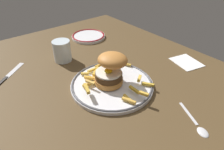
{
  "coord_description": "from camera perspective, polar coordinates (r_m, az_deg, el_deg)",
  "views": [
    {
      "loc": [
        42.01,
        -35.15,
        40.97
      ],
      "look_at": [
        0.71,
        -2.0,
        4.6
      ],
      "focal_mm": 31.37,
      "sensor_mm": 36.0,
      "label": 1
    }
  ],
  "objects": [
    {
      "name": "fries_pile",
      "position": [
        0.67,
        -0.98,
        -0.82
      ],
      "size": [
        26.5,
        23.62,
        2.97
      ],
      "color": "gold",
      "rests_on": "dinner_plate"
    },
    {
      "name": "burger",
      "position": [
        0.63,
        -0.27,
        1.97
      ],
      "size": [
        11.79,
        12.44,
        10.77
      ],
      "color": "#BE7B36",
      "rests_on": "dinner_plate"
    },
    {
      "name": "dinner_plate",
      "position": [
        0.66,
        -0.0,
        -2.68
      ],
      "size": [
        27.86,
        27.86,
        1.6
      ],
      "color": "silver",
      "rests_on": "ground_plane"
    },
    {
      "name": "spoon",
      "position": [
        0.58,
        24.19,
        -13.69
      ],
      "size": [
        12.73,
        7.28,
        0.9
      ],
      "color": "silver",
      "rests_on": "ground_plane"
    },
    {
      "name": "water_glass",
      "position": [
        0.82,
        -14.28,
        6.49
      ],
      "size": [
        7.08,
        7.08,
        8.56
      ],
      "color": "silver",
      "rests_on": "ground_plane"
    },
    {
      "name": "knife",
      "position": [
        0.8,
        -28.49,
        -0.59
      ],
      "size": [
        12.94,
        14.57,
        0.7
      ],
      "color": "black",
      "rests_on": "ground_plane"
    },
    {
      "name": "napkin",
      "position": [
        0.86,
        20.89,
        3.58
      ],
      "size": [
        13.11,
        11.88,
        0.4
      ],
      "primitive_type": "cube",
      "rotation": [
        0.0,
        0.0,
        -0.24
      ],
      "color": "white",
      "rests_on": "ground_plane"
    },
    {
      "name": "ground_plane",
      "position": [
        0.7,
        0.92,
        -3.64
      ],
      "size": [
        125.73,
        87.85,
        4.0
      ],
      "primitive_type": "cube",
      "color": "#513C23"
    },
    {
      "name": "side_plate",
      "position": [
        1.03,
        -6.88,
        11.18
      ],
      "size": [
        16.8,
        16.8,
        1.6
      ],
      "color": "white",
      "rests_on": "ground_plane"
    }
  ]
}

